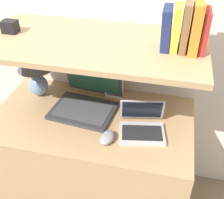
# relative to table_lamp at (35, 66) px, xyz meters

# --- Properties ---
(wall_back) EXTENTS (6.00, 0.05, 2.40)m
(wall_back) POSITION_rel_table_lamp_xyz_m (0.39, 0.24, 0.25)
(wall_back) COLOR silver
(wall_back) RESTS_ON ground_plane
(desk) EXTENTS (1.14, 0.65, 0.75)m
(desk) POSITION_rel_table_lamp_xyz_m (0.39, -0.15, -0.58)
(desk) COLOR tan
(desk) RESTS_ON ground_plane
(back_riser) EXTENTS (1.14, 0.04, 1.16)m
(back_riser) POSITION_rel_table_lamp_xyz_m (0.39, 0.20, -0.37)
(back_riser) COLOR silver
(back_riser) RESTS_ON ground_plane
(shelf) EXTENTS (1.14, 0.58, 0.03)m
(shelf) POSITION_rel_table_lamp_xyz_m (0.39, -0.08, 0.22)
(shelf) COLOR tan
(shelf) RESTS_ON back_riser
(table_lamp) EXTENTS (0.21, 0.21, 0.31)m
(table_lamp) POSITION_rel_table_lamp_xyz_m (0.00, 0.00, 0.00)
(table_lamp) COLOR #7593B2
(table_lamp) RESTS_ON desk
(laptop_large) EXTENTS (0.39, 0.37, 0.29)m
(laptop_large) POSITION_rel_table_lamp_xyz_m (0.33, -0.06, -0.14)
(laptop_large) COLOR #333338
(laptop_large) RESTS_ON desk
(laptop_small) EXTENTS (0.27, 0.25, 0.16)m
(laptop_small) POSITION_rel_table_lamp_xyz_m (0.68, -0.20, -0.17)
(laptop_small) COLOR silver
(laptop_small) RESTS_ON desk
(computer_mouse) EXTENTS (0.08, 0.12, 0.04)m
(computer_mouse) POSITION_rel_table_lamp_xyz_m (0.52, -0.31, -0.18)
(computer_mouse) COLOR #99999E
(computer_mouse) RESTS_ON desk
(router_box) EXTENTS (0.11, 0.06, 0.12)m
(router_box) POSITION_rel_table_lamp_xyz_m (0.46, 0.09, -0.15)
(router_box) COLOR white
(router_box) RESTS_ON desk
(book_red) EXTENTS (0.03, 0.13, 0.19)m
(book_red) POSITION_rel_table_lamp_xyz_m (0.91, -0.08, 0.33)
(book_red) COLOR #A82823
(book_red) RESTS_ON shelf
(book_orange) EXTENTS (0.04, 0.17, 0.23)m
(book_orange) POSITION_rel_table_lamp_xyz_m (0.87, -0.08, 0.35)
(book_orange) COLOR orange
(book_orange) RESTS_ON shelf
(book_brown) EXTENTS (0.03, 0.15, 0.22)m
(book_brown) POSITION_rel_table_lamp_xyz_m (0.83, -0.08, 0.35)
(book_brown) COLOR brown
(book_brown) RESTS_ON shelf
(book_yellow) EXTENTS (0.03, 0.13, 0.20)m
(book_yellow) POSITION_rel_table_lamp_xyz_m (0.79, -0.08, 0.34)
(book_yellow) COLOR gold
(book_yellow) RESTS_ON shelf
(book_navy) EXTENTS (0.05, 0.14, 0.19)m
(book_navy) POSITION_rel_table_lamp_xyz_m (0.75, -0.08, 0.33)
(book_navy) COLOR navy
(book_navy) RESTS_ON shelf
(shelf_gadget) EXTENTS (0.08, 0.06, 0.06)m
(shelf_gadget) POSITION_rel_table_lamp_xyz_m (-0.06, -0.08, 0.27)
(shelf_gadget) COLOR black
(shelf_gadget) RESTS_ON shelf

